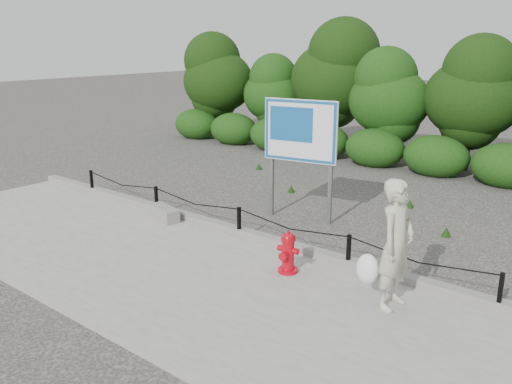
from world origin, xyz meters
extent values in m
plane|color=#2D2B28|center=(0.00, 0.00, 0.00)|extent=(90.00, 90.00, 0.00)
cube|color=gray|center=(0.00, -2.00, 0.04)|extent=(14.00, 4.00, 0.08)
cube|color=slate|center=(0.00, 0.05, 0.15)|extent=(14.00, 0.22, 0.14)
cube|color=black|center=(-5.00, 0.00, 0.38)|extent=(0.06, 0.06, 0.60)
cube|color=black|center=(-2.50, 0.00, 0.38)|extent=(0.06, 0.06, 0.60)
cube|color=black|center=(0.00, 0.00, 0.38)|extent=(0.06, 0.06, 0.60)
cube|color=black|center=(2.50, 0.00, 0.38)|extent=(0.06, 0.06, 0.60)
cube|color=black|center=(5.00, 0.00, 0.38)|extent=(0.06, 0.06, 0.60)
cylinder|color=black|center=(-3.75, 0.00, 0.60)|extent=(2.50, 0.02, 0.02)
cylinder|color=black|center=(-1.25, 0.00, 0.60)|extent=(2.50, 0.02, 0.02)
cylinder|color=black|center=(1.25, 0.00, 0.60)|extent=(2.50, 0.02, 0.02)
cylinder|color=black|center=(3.75, 0.00, 0.60)|extent=(2.50, 0.02, 0.02)
cylinder|color=black|center=(-8.50, 8.60, 1.02)|extent=(0.18, 0.18, 2.05)
ellipsoid|color=#21430F|center=(-8.50, 8.60, 2.46)|extent=(3.03, 2.62, 3.27)
cylinder|color=black|center=(-6.00, 9.00, 0.83)|extent=(0.18, 0.18, 1.65)
ellipsoid|color=#21430F|center=(-6.00, 9.00, 1.98)|extent=(2.44, 2.11, 2.64)
cylinder|color=black|center=(-3.50, 9.40, 1.13)|extent=(0.18, 0.18, 2.27)
ellipsoid|color=#21430F|center=(-3.50, 9.40, 2.72)|extent=(3.36, 2.91, 3.63)
cylinder|color=black|center=(-1.00, 8.60, 0.90)|extent=(0.18, 0.18, 1.80)
ellipsoid|color=#21430F|center=(-1.00, 8.60, 2.16)|extent=(2.67, 2.31, 2.88)
cylinder|color=black|center=(1.50, 9.00, 0.99)|extent=(0.18, 0.18, 1.99)
ellipsoid|color=#21430F|center=(1.50, 9.00, 2.38)|extent=(2.94, 2.54, 3.18)
cylinder|color=#BB0714|center=(1.80, -0.82, 0.11)|extent=(0.39, 0.39, 0.06)
cylinder|color=#BB0714|center=(1.80, -0.82, 0.40)|extent=(0.24, 0.24, 0.52)
cylinder|color=#BB0714|center=(1.80, -0.82, 0.68)|extent=(0.28, 0.28, 0.05)
ellipsoid|color=#BB0714|center=(1.80, -0.82, 0.71)|extent=(0.25, 0.25, 0.17)
cylinder|color=#BB0714|center=(1.80, -0.82, 0.80)|extent=(0.06, 0.06, 0.05)
cylinder|color=#BB0714|center=(1.66, -0.84, 0.48)|extent=(0.11, 0.12, 0.11)
cylinder|color=#BB0714|center=(1.95, -0.80, 0.48)|extent=(0.11, 0.12, 0.11)
cylinder|color=#BB0714|center=(1.82, -0.97, 0.43)|extent=(0.16, 0.13, 0.14)
cylinder|color=slate|center=(1.77, -0.95, 0.35)|extent=(0.01, 0.05, 0.11)
imported|color=#BCBBA1|center=(3.72, -0.84, 1.05)|extent=(0.50, 0.73, 1.95)
ellipsoid|color=white|center=(3.37, -0.99, 0.63)|extent=(0.35, 0.27, 0.47)
cube|color=gray|center=(-1.96, -0.25, 0.22)|extent=(0.93, 0.53, 0.28)
cube|color=slate|center=(-0.46, 1.68, 1.34)|extent=(0.09, 0.09, 2.69)
cube|color=slate|center=(0.92, 1.93, 1.34)|extent=(0.09, 0.09, 2.69)
cube|color=white|center=(0.24, 1.75, 2.01)|extent=(1.66, 0.36, 1.34)
cube|color=#145695|center=(0.25, 1.72, 2.01)|extent=(1.62, 0.30, 1.30)
cube|color=#145695|center=(0.05, 1.68, 2.15)|extent=(0.99, 0.19, 0.74)
camera|label=1|loc=(6.74, -7.79, 3.91)|focal=38.00mm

